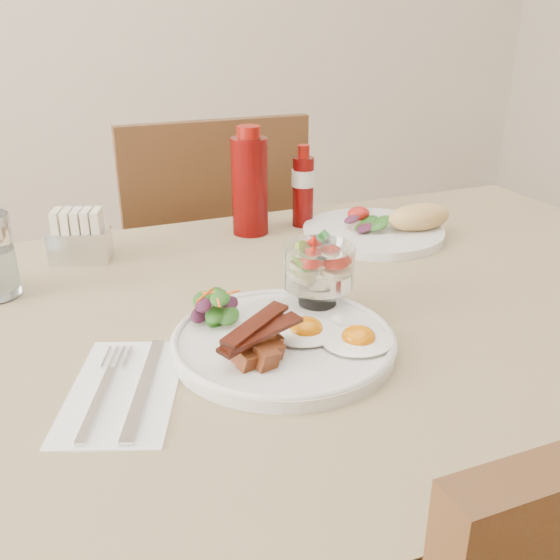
# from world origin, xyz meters

# --- Properties ---
(table) EXTENTS (1.33, 0.88, 0.75)m
(table) POSITION_xyz_m (0.00, 0.00, 0.66)
(table) COLOR #58351B
(table) RESTS_ON ground
(chair_far) EXTENTS (0.42, 0.42, 0.93)m
(chair_far) POSITION_xyz_m (0.00, 0.66, 0.52)
(chair_far) COLOR #58351B
(chair_far) RESTS_ON ground
(main_plate) EXTENTS (0.28, 0.28, 0.02)m
(main_plate) POSITION_xyz_m (-0.11, -0.10, 0.76)
(main_plate) COLOR silver
(main_plate) RESTS_ON table
(fried_eggs) EXTENTS (0.15, 0.13, 0.02)m
(fried_eggs) POSITION_xyz_m (-0.06, -0.13, 0.77)
(fried_eggs) COLOR white
(fried_eggs) RESTS_ON main_plate
(bacon_potato_pile) EXTENTS (0.11, 0.08, 0.04)m
(bacon_potato_pile) POSITION_xyz_m (-0.16, -0.14, 0.79)
(bacon_potato_pile) COLOR maroon
(bacon_potato_pile) RESTS_ON main_plate
(side_salad) EXTENTS (0.08, 0.07, 0.04)m
(side_salad) POSITION_xyz_m (-0.17, -0.03, 0.79)
(side_salad) COLOR #1E4C14
(side_salad) RESTS_ON main_plate
(fruit_cup) EXTENTS (0.10, 0.10, 0.10)m
(fruit_cup) POSITION_xyz_m (-0.03, -0.03, 0.82)
(fruit_cup) COLOR white
(fruit_cup) RESTS_ON main_plate
(second_plate) EXTENTS (0.27, 0.26, 0.07)m
(second_plate) POSITION_xyz_m (0.22, 0.22, 0.77)
(second_plate) COLOR silver
(second_plate) RESTS_ON table
(ketchup_bottle) EXTENTS (0.08, 0.08, 0.20)m
(ketchup_bottle) POSITION_xyz_m (-0.00, 0.33, 0.85)
(ketchup_bottle) COLOR #570504
(ketchup_bottle) RESTS_ON table
(hot_sauce_bottle) EXTENTS (0.05, 0.05, 0.16)m
(hot_sauce_bottle) POSITION_xyz_m (0.11, 0.33, 0.83)
(hot_sauce_bottle) COLOR #570504
(hot_sauce_bottle) RESTS_ON table
(sugar_caddy) EXTENTS (0.11, 0.08, 0.09)m
(sugar_caddy) POSITION_xyz_m (-0.31, 0.30, 0.79)
(sugar_caddy) COLOR silver
(sugar_caddy) RESTS_ON table
(napkin_cutlery) EXTENTS (0.18, 0.24, 0.01)m
(napkin_cutlery) POSITION_xyz_m (-0.31, -0.12, 0.75)
(napkin_cutlery) COLOR white
(napkin_cutlery) RESTS_ON table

